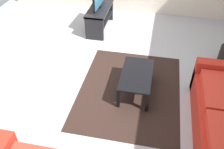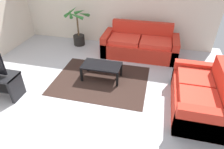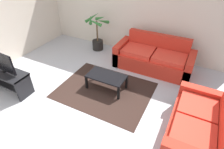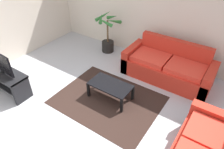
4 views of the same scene
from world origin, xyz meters
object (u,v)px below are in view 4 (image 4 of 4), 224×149
at_px(couch_main, 168,67).
at_px(tv_stand, 6,79).
at_px(tv, 0,62).
at_px(potted_palm, 108,37).
at_px(coffee_table, 110,86).

xyz_separation_m(couch_main, tv_stand, (-2.77, -2.53, 0.05)).
distance_m(tv, potted_palm, 2.91).
bearing_deg(couch_main, coffee_table, -117.58).
bearing_deg(tv_stand, coffee_table, 28.89).
xyz_separation_m(couch_main, tv, (-2.77, -2.52, 0.51)).
relative_size(couch_main, tv_stand, 1.91).
height_order(tv_stand, potted_palm, potted_palm).
bearing_deg(coffee_table, potted_palm, 126.73).
xyz_separation_m(tv_stand, potted_palm, (0.79, 2.79, 0.13)).
distance_m(tv_stand, coffee_table, 2.32).
height_order(coffee_table, potted_palm, potted_palm).
xyz_separation_m(coffee_table, potted_palm, (-1.24, 1.67, 0.16)).
bearing_deg(couch_main, potted_palm, 172.51).
relative_size(coffee_table, potted_palm, 0.79).
relative_size(couch_main, potted_palm, 1.82).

